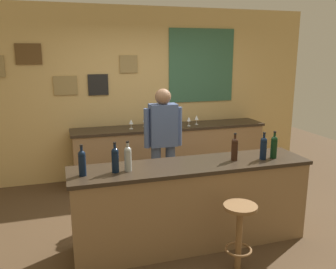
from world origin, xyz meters
TOP-DOWN VIEW (x-y plane):
  - ground_plane at (0.00, 0.00)m, footprint 10.00×10.00m
  - back_wall at (0.02, 2.03)m, footprint 6.00×0.09m
  - bar_counter at (0.00, -0.40)m, footprint 2.59×0.60m
  - side_counter at (0.40, 1.65)m, footprint 3.19×0.56m
  - bartender at (-0.02, 0.62)m, footprint 0.52×0.21m
  - bar_stool at (0.25, -1.02)m, footprint 0.32×0.32m
  - wine_bottle_a at (-1.13, -0.44)m, footprint 0.07×0.07m
  - wine_bottle_b at (-0.82, -0.43)m, footprint 0.07×0.07m
  - wine_bottle_c at (-0.69, -0.43)m, footprint 0.07×0.07m
  - wine_bottle_d at (0.49, -0.42)m, footprint 0.07×0.07m
  - wine_bottle_e at (0.81, -0.48)m, footprint 0.07×0.07m
  - wine_bottle_f at (0.95, -0.47)m, footprint 0.07×0.07m
  - wine_glass_a at (-0.26, 1.61)m, footprint 0.07×0.07m
  - wine_glass_b at (-0.01, 1.73)m, footprint 0.07×0.07m
  - wine_glass_c at (0.69, 1.56)m, footprint 0.07×0.07m
  - wine_glass_d at (0.86, 1.64)m, footprint 0.07×0.07m
  - coffee_mug at (0.14, 1.65)m, footprint 0.12×0.08m

SIDE VIEW (x-z plane):
  - ground_plane at x=0.00m, z-range 0.00..0.00m
  - side_counter at x=0.40m, z-range 0.00..0.90m
  - bar_stool at x=0.25m, z-range 0.12..0.80m
  - bar_counter at x=0.00m, z-range 0.00..0.92m
  - bartender at x=-0.02m, z-range 0.13..1.75m
  - coffee_mug at x=0.14m, z-range 0.90..1.00m
  - wine_glass_a at x=-0.26m, z-range 0.93..1.09m
  - wine_glass_b at x=-0.01m, z-range 0.93..1.09m
  - wine_glass_c at x=0.69m, z-range 0.93..1.09m
  - wine_glass_d at x=0.86m, z-range 0.93..1.09m
  - wine_bottle_a at x=-1.13m, z-range 0.90..1.21m
  - wine_bottle_b at x=-0.82m, z-range 0.90..1.21m
  - wine_bottle_c at x=-0.69m, z-range 0.90..1.21m
  - wine_bottle_d at x=0.49m, z-range 0.90..1.21m
  - wine_bottle_e at x=0.81m, z-range 0.90..1.21m
  - wine_bottle_f at x=0.95m, z-range 0.90..1.21m
  - back_wall at x=0.02m, z-range 0.02..2.82m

